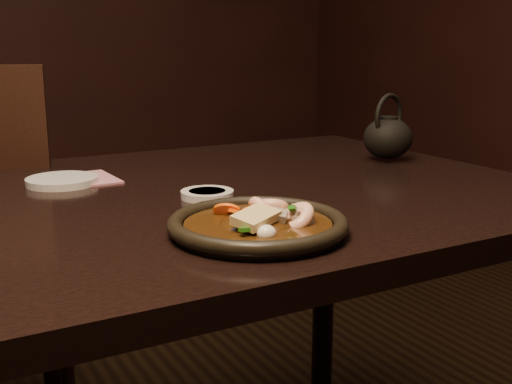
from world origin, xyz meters
TOP-DOWN VIEW (x-y plane):
  - table at (0.00, 0.00)m, footprint 1.60×0.90m
  - plate at (0.14, -0.28)m, footprint 0.25×0.25m
  - stirfry at (0.15, -0.28)m, footprint 0.14×0.15m
  - soy_dish at (0.17, -0.05)m, footprint 0.09×0.09m
  - saucer_right at (-0.02, 0.18)m, footprint 0.13×0.13m
  - napkin at (0.01, 0.19)m, footprint 0.14×0.14m
  - teapot at (0.67, 0.07)m, footprint 0.13×0.11m

SIDE VIEW (x-z plane):
  - table at x=0.00m, z-range 0.30..1.05m
  - napkin at x=0.01m, z-range 0.75..0.75m
  - soy_dish at x=0.17m, z-range 0.75..0.76m
  - saucer_right at x=-0.02m, z-range 0.75..0.76m
  - plate at x=0.14m, z-range 0.75..0.78m
  - stirfry at x=0.15m, z-range 0.74..0.79m
  - teapot at x=0.67m, z-range 0.73..0.88m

